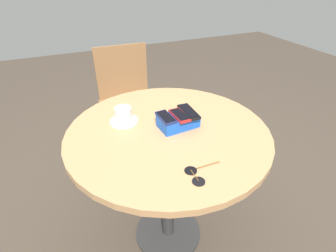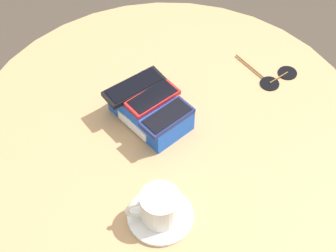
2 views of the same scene
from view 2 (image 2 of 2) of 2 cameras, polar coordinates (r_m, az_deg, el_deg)
The scene contains 8 objects.
round_table at distance 1.36m, azimuth 0.00°, elevation -3.79°, with size 0.92×0.92×0.75m.
phone_box at distance 1.26m, azimuth -1.79°, elevation 1.55°, with size 0.18×0.12×0.06m.
phone_black at distance 1.27m, azimuth -3.45°, elevation 3.98°, with size 0.06×0.14×0.01m.
phone_red at distance 1.24m, azimuth -1.74°, elevation 2.75°, with size 0.06×0.12×0.01m.
phone_navy at distance 1.20m, azimuth -0.08°, elevation 0.90°, with size 0.06×0.12×0.01m.
saucer at distance 1.13m, azimuth -0.78°, elevation -9.14°, with size 0.13×0.13×0.01m, color silver.
coffee_cup at distance 1.10m, azimuth -0.92°, elevation -8.14°, with size 0.08×0.10×0.07m.
sunglasses at distance 1.40m, azimuth 10.88°, elevation 4.92°, with size 0.15×0.11×0.01m.
Camera 2 is at (0.63, -0.48, 1.73)m, focal length 60.00 mm.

